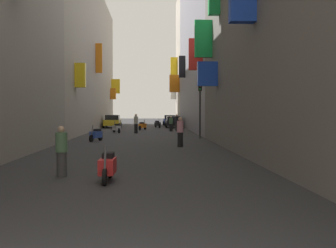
% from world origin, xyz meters
% --- Properties ---
extents(ground_plane, '(140.00, 140.00, 0.00)m').
position_xyz_m(ground_plane, '(0.00, 30.00, 0.00)').
color(ground_plane, '#2D2D30').
extents(building_left_mid_b, '(7.28, 36.26, 16.38)m').
position_xyz_m(building_left_mid_b, '(-8.00, 41.88, 8.19)').
color(building_left_mid_b, '#9E9384').
rests_on(building_left_mid_b, ground).
extents(building_right_near, '(7.25, 26.54, 12.48)m').
position_xyz_m(building_right_near, '(7.99, 13.28, 6.24)').
color(building_right_near, slate).
rests_on(building_right_near, ground).
extents(building_right_mid_a, '(7.09, 24.73, 21.06)m').
position_xyz_m(building_right_mid_a, '(8.00, 38.90, 10.53)').
color(building_right_mid_a, gray).
rests_on(building_right_mid_a, ground).
extents(building_right_mid_b, '(7.40, 8.73, 18.93)m').
position_xyz_m(building_right_mid_b, '(7.99, 55.63, 9.45)').
color(building_right_mid_b, '#B2A899').
rests_on(building_right_mid_b, ground).
extents(parked_car_blue, '(1.84, 3.94, 1.44)m').
position_xyz_m(parked_car_blue, '(3.61, 52.21, 0.76)').
color(parked_car_blue, navy).
rests_on(parked_car_blue, ground).
extents(parked_car_black, '(1.96, 4.41, 1.40)m').
position_xyz_m(parked_car_black, '(3.69, 45.23, 0.74)').
color(parked_car_black, black).
rests_on(parked_car_black, ground).
extents(parked_car_yellow, '(2.02, 4.27, 1.55)m').
position_xyz_m(parked_car_yellow, '(-3.75, 45.40, 0.80)').
color(parked_car_yellow, gold).
rests_on(parked_car_yellow, ground).
extents(scooter_red, '(0.46, 1.77, 1.13)m').
position_xyz_m(scooter_red, '(-0.50, 8.19, 0.46)').
color(scooter_red, red).
rests_on(scooter_red, ground).
extents(scooter_orange, '(0.86, 1.86, 1.13)m').
position_xyz_m(scooter_orange, '(0.02, 39.42, 0.46)').
color(scooter_orange, orange).
rests_on(scooter_orange, ground).
extents(scooter_black, '(0.77, 1.88, 1.13)m').
position_xyz_m(scooter_black, '(1.75, 44.68, 0.46)').
color(scooter_black, black).
rests_on(scooter_black, ground).
extents(scooter_blue, '(0.78, 1.74, 1.13)m').
position_xyz_m(scooter_blue, '(-2.90, 23.75, 0.46)').
color(scooter_blue, '#2D4CAD').
rests_on(scooter_blue, ground).
extents(scooter_silver, '(0.86, 1.82, 1.13)m').
position_xyz_m(scooter_silver, '(-2.34, 34.05, 0.46)').
color(scooter_silver, '#ADADB2').
rests_on(scooter_silver, ground).
extents(pedestrian_crossing, '(0.53, 0.53, 1.79)m').
position_xyz_m(pedestrian_crossing, '(-0.48, 33.15, 0.90)').
color(pedestrian_crossing, black).
rests_on(pedestrian_crossing, ground).
extents(pedestrian_near_left, '(0.45, 0.45, 1.63)m').
position_xyz_m(pedestrian_near_left, '(-2.08, 9.17, 0.81)').
color(pedestrian_near_left, '#3B3B3B').
rests_on(pedestrian_near_left, ground).
extents(pedestrian_near_right, '(0.54, 0.54, 1.71)m').
position_xyz_m(pedestrian_near_right, '(3.61, 37.97, 0.85)').
color(pedestrian_near_right, '#2C2C2C').
rests_on(pedestrian_near_right, ground).
extents(pedestrian_mid_street, '(0.54, 0.54, 1.74)m').
position_xyz_m(pedestrian_mid_street, '(2.54, 19.33, 0.87)').
color(pedestrian_mid_street, black).
rests_on(pedestrian_mid_street, ground).
extents(pedestrian_far_away, '(0.48, 0.48, 1.55)m').
position_xyz_m(pedestrian_far_away, '(2.94, 36.41, 0.77)').
color(pedestrian_far_away, black).
rests_on(pedestrian_far_away, ground).
extents(traffic_light_near_corner, '(0.26, 0.34, 4.33)m').
position_xyz_m(traffic_light_near_corner, '(4.55, 26.09, 2.95)').
color(traffic_light_near_corner, '#2D2D2D').
rests_on(traffic_light_near_corner, ground).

